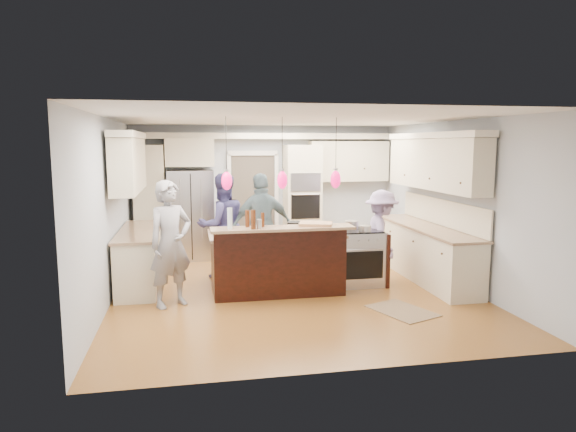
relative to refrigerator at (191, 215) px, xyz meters
name	(u,v)px	position (x,y,z in m)	size (l,w,h in m)	color
ground_plane	(292,290)	(1.55, -2.64, -0.90)	(6.00, 6.00, 0.00)	#9B662A
room_shell	(292,176)	(1.55, -2.64, 0.92)	(5.54, 6.04, 2.72)	#B2BCC6
refrigerator	(191,215)	(0.00, 0.00, 0.00)	(0.90, 0.70, 1.80)	#B7B7BC
oven_column	(302,200)	(2.30, 0.03, 0.25)	(0.72, 0.69, 2.30)	beige
back_upper_cabinets	(230,176)	(0.80, 0.12, 0.77)	(5.30, 0.61, 2.54)	beige
right_counter_run	(428,218)	(3.99, -2.34, 0.16)	(0.64, 3.10, 2.51)	beige
left_cabinets	(136,222)	(-0.89, -1.84, 0.16)	(0.64, 2.30, 2.51)	beige
kitchen_island	(276,260)	(1.30, -2.57, -0.41)	(2.10, 1.46, 1.12)	black
island_range	(359,257)	(2.71, -2.49, -0.44)	(0.82, 0.71, 0.92)	#B7B7BC
pendant_lights	(282,180)	(1.30, -3.15, 0.90)	(1.75, 0.15, 1.03)	black
person_bar_end	(171,244)	(-0.31, -3.09, 0.01)	(0.66, 0.43, 1.82)	gray
person_far_left	(222,226)	(0.52, -1.59, 0.01)	(0.88, 0.69, 1.82)	navy
person_far_right	(262,226)	(1.19, -1.79, 0.01)	(1.07, 0.45, 1.83)	slate
person_range_side	(381,236)	(3.15, -2.35, -0.12)	(1.00, 0.58, 1.55)	#9C8ABA
floor_rug	(402,311)	(2.85, -3.96, -0.89)	(0.62, 0.91, 0.01)	olive
water_bottle	(230,218)	(0.53, -3.22, 0.37)	(0.07, 0.07, 0.30)	silver
beer_bottle_a	(247,219)	(0.79, -3.10, 0.34)	(0.06, 0.06, 0.25)	#46200C
beer_bottle_b	(253,220)	(0.85, -3.30, 0.36)	(0.07, 0.07, 0.27)	#46200C
beer_bottle_c	(263,220)	(1.01, -3.12, 0.32)	(0.05, 0.05, 0.21)	#46200C
drink_can	(259,224)	(0.94, -3.28, 0.29)	(0.07, 0.07, 0.14)	#B7B7BC
cutting_board	(316,224)	(1.81, -3.11, 0.24)	(0.48, 0.34, 0.04)	tan
pot_large	(352,225)	(2.62, -2.35, 0.08)	(0.22, 0.22, 0.13)	#B7B7BC
pot_small	(365,228)	(2.75, -2.67, 0.07)	(0.19, 0.19, 0.10)	#B7B7BC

